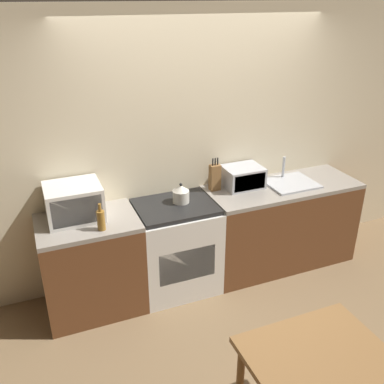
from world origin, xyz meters
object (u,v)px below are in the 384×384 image
(toaster_oven, at_px, (243,177))
(dining_table, at_px, (321,372))
(kettle, at_px, (181,194))
(bottle, at_px, (101,220))
(stove_range, at_px, (176,247))
(microwave, at_px, (74,202))

(toaster_oven, xyz_separation_m, dining_table, (-0.54, -2.02, -0.37))
(kettle, height_order, bottle, bottle)
(stove_range, relative_size, kettle, 4.70)
(kettle, relative_size, dining_table, 0.23)
(kettle, bearing_deg, dining_table, -85.49)
(kettle, height_order, microwave, microwave)
(stove_range, xyz_separation_m, kettle, (0.07, 0.03, 0.54))
(stove_range, xyz_separation_m, bottle, (-0.71, -0.20, 0.54))
(kettle, xyz_separation_m, toaster_oven, (0.70, 0.10, 0.02))
(kettle, distance_m, microwave, 0.95)
(kettle, height_order, dining_table, kettle)
(kettle, bearing_deg, bottle, -163.58)
(stove_range, xyz_separation_m, toaster_oven, (0.77, 0.13, 0.56))
(stove_range, height_order, kettle, kettle)
(microwave, height_order, toaster_oven, microwave)
(bottle, bearing_deg, dining_table, -61.08)
(bottle, relative_size, toaster_oven, 0.62)
(stove_range, height_order, microwave, microwave)
(toaster_oven, bearing_deg, microwave, -178.44)
(kettle, height_order, toaster_oven, toaster_oven)
(toaster_oven, bearing_deg, dining_table, -105.08)
(stove_range, relative_size, dining_table, 1.06)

